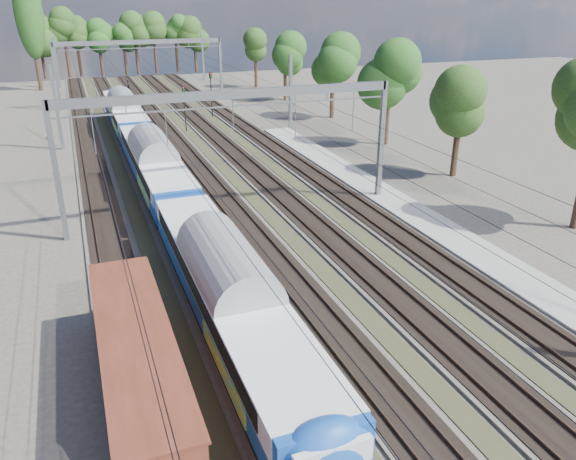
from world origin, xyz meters
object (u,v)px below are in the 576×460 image
object	(u,v)px
signal_near	(184,103)
worker	(129,86)
freight_boxcar	(138,364)
signal_far	(211,89)
emu_train	(154,159)

from	to	relation	value
signal_near	worker	bearing A→B (deg)	101.37
freight_boxcar	signal_far	size ratio (longest dim) A/B	2.23
worker	signal_near	size ratio (longest dim) A/B	0.36
freight_boxcar	signal_near	size ratio (longest dim) A/B	2.44
freight_boxcar	worker	world-z (taller)	freight_boxcar
signal_near	signal_far	bearing A→B (deg)	62.08
freight_boxcar	emu_train	bearing A→B (deg)	80.09
worker	signal_far	bearing A→B (deg)	-152.80
emu_train	worker	world-z (taller)	emu_train
freight_boxcar	worker	bearing A→B (deg)	84.13
worker	signal_near	bearing A→B (deg)	-164.69
emu_train	signal_far	world-z (taller)	signal_far
emu_train	signal_far	size ratio (longest dim) A/B	11.87
signal_near	signal_far	world-z (taller)	signal_far
emu_train	signal_far	xyz separation A→B (m)	(11.49, 28.16, 0.85)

